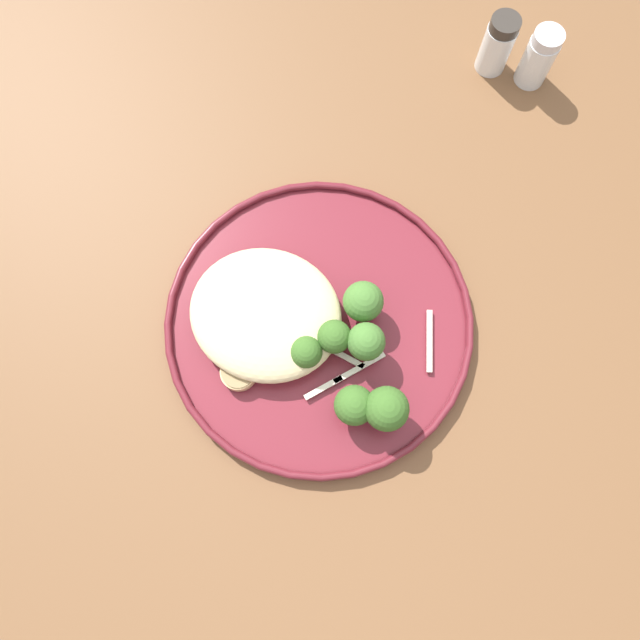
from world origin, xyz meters
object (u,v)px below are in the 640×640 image
Objects in this scene: broccoli_floret_right_tilted at (307,353)px; broccoli_floret_split_head at (335,338)px; salt_shaker at (539,58)px; pepper_shaker at (498,45)px; broccoli_floret_left_leaning at (352,405)px; dinner_plate at (320,323)px; broccoli_floret_tall_stalk at (364,302)px; seared_scallop_front_small at (292,344)px; seared_scallop_tiny_bay at (240,373)px; seared_scallop_center_golden at (322,306)px; broccoli_floret_small_sprig at (367,343)px; seared_scallop_on_noodles at (283,320)px; seared_scallop_large_seared at (227,288)px; seared_scallop_tilted_round at (253,312)px; seared_scallop_half_hidden at (222,331)px; broccoli_floret_near_rim at (388,409)px.

broccoli_floret_right_tilted is 0.03m from broccoli_floret_split_head.
pepper_shaker is (0.04, 0.00, 0.00)m from salt_shaker.
broccoli_floret_left_leaning reaches higher than broccoli_floret_split_head.
salt_shaker is (-0.11, -0.34, 0.02)m from dinner_plate.
pepper_shaker is at bearing -99.55° from broccoli_floret_right_tilted.
broccoli_floret_right_tilted is 0.07m from broccoli_floret_tall_stalk.
seared_scallop_tiny_bay is at bearing 50.69° from seared_scallop_front_small.
broccoli_floret_small_sprig reaches higher than seared_scallop_center_golden.
seared_scallop_large_seared is at bearing -9.10° from seared_scallop_on_noodles.
broccoli_floret_small_sprig reaches higher than seared_scallop_tiny_bay.
seared_scallop_on_noodles is at bearing 22.20° from dinner_plate.
seared_scallop_tilted_round is 1.10× the size of seared_scallop_front_small.
seared_scallop_half_hidden is (0.02, 0.03, -0.00)m from seared_scallop_tilted_round.
seared_scallop_large_seared is 0.52× the size of pepper_shaker.
broccoli_floret_split_head is at bearing -164.50° from seared_scallop_half_hidden.
seared_scallop_tiny_bay is 0.59× the size of broccoli_floret_near_rim.
broccoli_floret_small_sprig is (-0.05, 0.02, 0.02)m from seared_scallop_center_golden.
broccoli_floret_right_tilted reaches higher than dinner_plate.
seared_scallop_tilted_round is 0.66× the size of broccoli_floret_split_head.
seared_scallop_tilted_round is 0.62× the size of broccoli_floret_tall_stalk.
broccoli_floret_small_sprig is 0.35m from salt_shaker.
seared_scallop_half_hidden is at bearing 36.11° from seared_scallop_center_golden.
seared_scallop_large_seared is (0.06, -0.01, -0.00)m from seared_scallop_on_noodles.
broccoli_floret_near_rim is at bearing 86.52° from salt_shaker.
seared_scallop_center_golden is 0.06m from broccoli_floret_small_sprig.
seared_scallop_half_hidden is 0.07m from seared_scallop_front_small.
seared_scallop_front_small is (-0.07, -0.01, -0.00)m from seared_scallop_half_hidden.
pepper_shaker is at bearing -95.82° from broccoli_floret_tall_stalk.
salt_shaker is (-0.08, -0.31, -0.01)m from broccoli_floret_tall_stalk.
broccoli_floret_right_tilted is 0.39m from salt_shaker.
dinner_plate is 4.33× the size of pepper_shaker.
broccoli_floret_small_sprig reaches higher than broccoli_floret_right_tilted.
seared_scallop_tilted_round is at bearing 0.21° from broccoli_floret_split_head.
broccoli_floret_split_head reaches higher than seared_scallop_tiny_bay.
seared_scallop_front_small is at bearing -169.39° from seared_scallop_half_hidden.
seared_scallop_tiny_bay is at bearing 135.99° from seared_scallop_half_hidden.
seared_scallop_on_noodles is 0.08m from broccoli_floret_tall_stalk.
broccoli_floret_small_sprig is at bearing 87.26° from pepper_shaker.
seared_scallop_half_hidden is at bearing 4.73° from broccoli_floret_right_tilted.
broccoli_floret_near_rim is 0.10m from broccoli_floret_tall_stalk.
seared_scallop_on_noodles is 1.00× the size of seared_scallop_front_small.
broccoli_floret_small_sprig is 0.04m from broccoli_floret_tall_stalk.
seared_scallop_on_noodles is at bearing -35.24° from broccoli_floret_right_tilted.
dinner_plate is 5.16× the size of broccoli_floret_near_rim.
seared_scallop_large_seared reaches higher than seared_scallop_front_small.
pepper_shaker is at bearing -102.23° from seared_scallop_front_small.
broccoli_floret_small_sprig is at bearing 168.51° from dinner_plate.
seared_scallop_half_hidden is at bearing -9.33° from broccoli_floret_left_leaning.
seared_scallop_front_small is 0.60× the size of broccoli_floret_split_head.
pepper_shaker is at bearing -91.35° from broccoli_floret_left_leaning.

